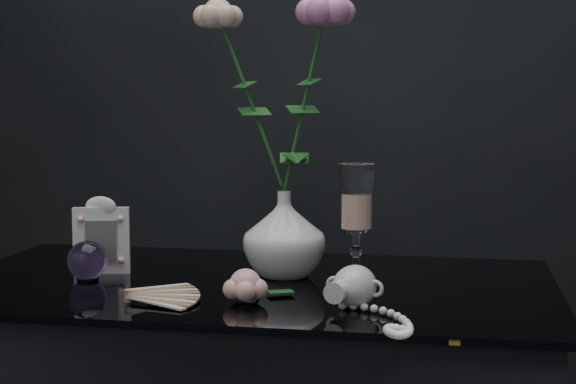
% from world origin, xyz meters
% --- Properties ---
extents(vase, '(0.15, 0.15, 0.15)m').
position_xyz_m(vase, '(0.05, 0.10, 0.84)').
color(vase, white).
rests_on(vase, table).
extents(wine_glass, '(0.08, 0.08, 0.21)m').
position_xyz_m(wine_glass, '(0.19, 0.05, 0.87)').
color(wine_glass, white).
rests_on(wine_glass, table).
extents(picture_frame, '(0.12, 0.10, 0.14)m').
position_xyz_m(picture_frame, '(-0.28, 0.07, 0.83)').
color(picture_frame, white).
rests_on(picture_frame, table).
extents(paperweight, '(0.09, 0.09, 0.07)m').
position_xyz_m(paperweight, '(-0.28, 0.01, 0.80)').
color(paperweight, '#9873BB').
rests_on(paperweight, table).
extents(paper_fan, '(0.23, 0.19, 0.02)m').
position_xyz_m(paper_fan, '(-0.15, -0.13, 0.77)').
color(paper_fan, '#F7E3C5').
rests_on(paper_fan, table).
extents(loose_rose, '(0.13, 0.16, 0.05)m').
position_xyz_m(loose_rose, '(0.03, -0.10, 0.79)').
color(loose_rose, '#FFB0A4').
rests_on(loose_rose, table).
extents(pearl_jar, '(0.28, 0.29, 0.07)m').
position_xyz_m(pearl_jar, '(0.20, -0.10, 0.80)').
color(pearl_jar, silver).
rests_on(pearl_jar, table).
extents(roses, '(0.26, 0.12, 0.40)m').
position_xyz_m(roses, '(0.04, 0.11, 1.11)').
color(roses, '#FCBBA5').
rests_on(roses, vase).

